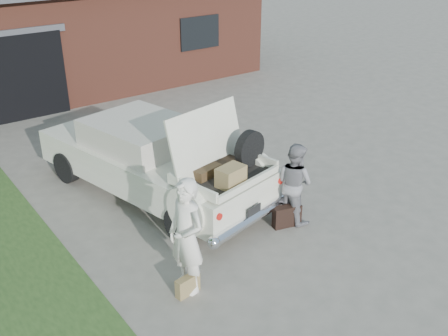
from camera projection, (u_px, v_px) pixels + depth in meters
ground at (245, 240)px, 8.70m from camera, size 90.00×90.00×0.00m
house at (48, 26)px, 16.81m from camera, size 12.80×7.80×3.30m
sedan at (153, 158)px, 9.89m from camera, size 2.91×5.24×2.03m
woman_left at (186, 237)px, 7.21m from camera, size 0.50×0.69×1.74m
woman_right at (294, 183)px, 8.99m from camera, size 0.63×0.76×1.45m
suitcase_left at (188, 285)px, 7.40m from camera, size 0.39×0.17×0.29m
suitcase_right at (287, 216)px, 9.02m from camera, size 0.52×0.28×0.39m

